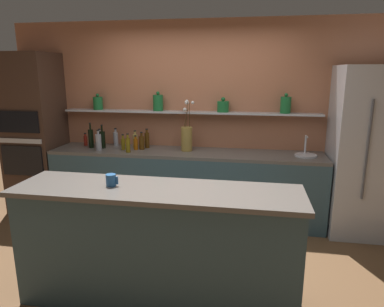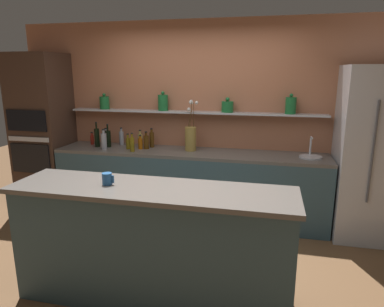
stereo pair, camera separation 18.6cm
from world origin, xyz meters
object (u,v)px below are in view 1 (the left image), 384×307
Objects in this scene: refrigerator at (371,153)px; bottle_spirit_6 at (135,141)px; oven_tower at (35,133)px; bottle_oil_11 at (128,145)px; flower_vase at (187,137)px; bottle_spirit_10 at (98,142)px; sink_fixture at (306,154)px; bottle_spirit_1 at (142,142)px; bottle_spirit_9 at (116,138)px; bottle_sauce_2 at (136,144)px; bottle_sauce_8 at (86,140)px; bottle_spirit_5 at (147,140)px; bottle_wine_4 at (102,139)px; bottle_wine_0 at (91,138)px; coffee_mug at (111,180)px; bottle_oil_3 at (123,144)px; bottle_spirit_7 at (100,139)px.

refrigerator is 8.46× the size of bottle_spirit_6.
bottle_oil_11 is (1.43, -0.18, -0.07)m from oven_tower.
bottle_spirit_10 is at bearing -170.65° from flower_vase.
sink_fixture is 1.14× the size of bottle_spirit_1.
flower_vase is 1.05m from bottle_spirit_9.
flower_vase is 0.69m from bottle_sauce_2.
bottle_sauce_8 is 0.41m from bottle_spirit_10.
bottle_sauce_2 is (-2.92, 0.03, -0.00)m from refrigerator.
bottle_spirit_5 is (-2.07, 0.12, 0.08)m from sink_fixture.
sink_fixture is 1.50× the size of bottle_sauce_8.
oven_tower reaches higher than sink_fixture.
flower_vase is 1.16m from bottle_wine_4.
flower_vase reaches higher than bottle_spirit_6.
bottle_oil_11 is (0.00, -0.30, 0.00)m from bottle_spirit_6.
bottle_spirit_5 is 0.90m from bottle_sauce_8.
bottle_wine_0 is 2.03m from coffee_mug.
bottle_spirit_6 is 0.96× the size of bottle_oil_11.
bottle_sauce_8 is 0.65× the size of bottle_spirit_10.
oven_tower is 6.33× the size of bottle_wine_0.
bottle_oil_11 is at bearing -6.97° from oven_tower.
bottle_wine_0 is at bearing -40.53° from bottle_sauce_8.
bottle_sauce_8 is (-0.30, 0.11, -0.04)m from bottle_wine_4.
bottle_spirit_9 reaches higher than bottle_spirit_6.
bottle_wine_4 reaches higher than bottle_oil_3.
oven_tower reaches higher than bottle_spirit_9.
bottle_oil_11 is at bearing -120.31° from bottle_spirit_1.
bottle_spirit_7 is at bearing -2.68° from bottle_sauce_8.
coffee_mug is (-2.52, -1.71, 0.07)m from refrigerator.
coffee_mug is (1.03, -1.75, 0.02)m from bottle_wine_0.
coffee_mug is at bearing -81.53° from bottle_spirit_5.
flower_vase is at bearing 3.24° from bottle_spirit_1.
bottle_wine_0 is at bearing 0.01° from oven_tower.
sink_fixture is 0.78× the size of bottle_wine_0.
sink_fixture is at bearing 1.21° from bottle_oil_3.
sink_fixture is 2.55m from bottle_spirit_9.
bottle_spirit_6 is (1.43, 0.12, -0.08)m from oven_tower.
bottle_spirit_10 reaches higher than bottle_sauce_8.
bottle_spirit_5 is at bearing 4.93° from oven_tower.
bottle_sauce_8 is (-0.15, 0.13, -0.06)m from bottle_wine_0.
bottle_wine_0 is 0.76m from bottle_spirit_5.
bottle_spirit_7 reaches higher than bottle_oil_3.
bottle_sauce_2 is 0.81× the size of bottle_spirit_6.
bottle_spirit_9 is (0.12, 0.17, -0.02)m from bottle_wine_4.
oven_tower is 1.32m from bottle_oil_3.
flower_vase reaches higher than bottle_wine_0.
bottle_oil_11 is (0.52, -0.29, -0.00)m from bottle_spirit_7.
bottle_sauce_2 is 0.70× the size of bottle_spirit_10.
flower_vase is 1.52m from sink_fixture.
bottle_oil_3 is 2.05× the size of coffee_mug.
bottle_wine_4 is at bearing -179.24° from bottle_spirit_1.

